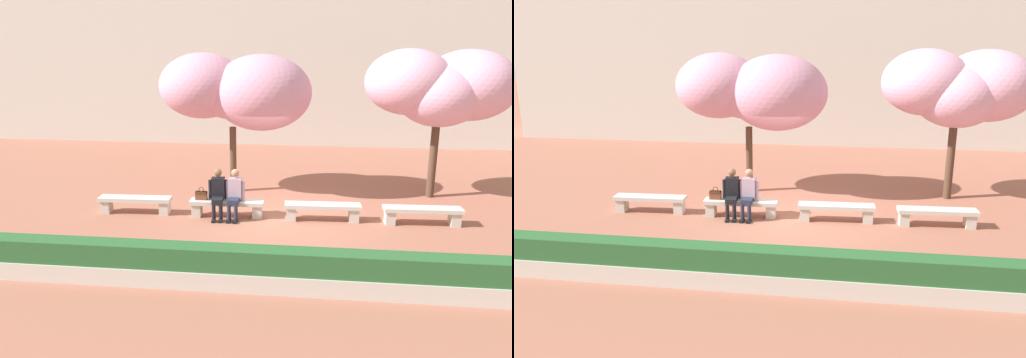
% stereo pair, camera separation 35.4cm
% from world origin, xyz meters
% --- Properties ---
extents(ground_plane, '(100.00, 100.00, 0.00)m').
position_xyz_m(ground_plane, '(0.00, 0.00, 0.00)').
color(ground_plane, '#9E604C').
extents(building_facade, '(28.00, 4.00, 7.75)m').
position_xyz_m(building_facade, '(0.00, 11.68, 3.87)').
color(building_facade, beige).
rests_on(building_facade, ground).
extents(stone_bench_west_end, '(1.95, 0.50, 0.45)m').
position_xyz_m(stone_bench_west_end, '(-3.73, 0.00, 0.31)').
color(stone_bench_west_end, beige).
rests_on(stone_bench_west_end, ground).
extents(stone_bench_near_west, '(1.95, 0.50, 0.45)m').
position_xyz_m(stone_bench_near_west, '(-1.24, 0.00, 0.31)').
color(stone_bench_near_west, beige).
rests_on(stone_bench_near_west, ground).
extents(stone_bench_center, '(1.95, 0.50, 0.45)m').
position_xyz_m(stone_bench_center, '(1.24, 0.00, 0.31)').
color(stone_bench_center, beige).
rests_on(stone_bench_center, ground).
extents(stone_bench_near_east, '(1.95, 0.50, 0.45)m').
position_xyz_m(stone_bench_near_east, '(3.73, 0.00, 0.31)').
color(stone_bench_near_east, beige).
rests_on(stone_bench_near_east, ground).
extents(person_seated_left, '(0.51, 0.71, 1.29)m').
position_xyz_m(person_seated_left, '(-1.46, -0.05, 0.70)').
color(person_seated_left, black).
rests_on(person_seated_left, ground).
extents(person_seated_right, '(0.51, 0.70, 1.29)m').
position_xyz_m(person_seated_right, '(-1.02, -0.05, 0.70)').
color(person_seated_right, black).
rests_on(person_seated_right, ground).
extents(handbag, '(0.30, 0.15, 0.34)m').
position_xyz_m(handbag, '(-1.92, -0.00, 0.58)').
color(handbag, brown).
rests_on(handbag, stone_bench_near_west).
extents(cherry_tree_main, '(4.49, 2.72, 4.16)m').
position_xyz_m(cherry_tree_main, '(-1.34, 2.28, 3.10)').
color(cherry_tree_main, '#513828').
rests_on(cherry_tree_main, ground).
extents(cherry_tree_secondary, '(4.28, 2.87, 4.29)m').
position_xyz_m(cherry_tree_secondary, '(4.53, 2.59, 3.21)').
color(cherry_tree_secondary, '#513828').
rests_on(cherry_tree_secondary, ground).
extents(planter_hedge_foreground, '(13.09, 0.50, 0.80)m').
position_xyz_m(planter_hedge_foreground, '(0.00, -3.86, 0.39)').
color(planter_hedge_foreground, beige).
rests_on(planter_hedge_foreground, ground).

